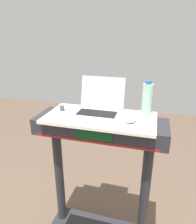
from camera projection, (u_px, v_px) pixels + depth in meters
desk_board at (100, 118)px, 1.38m from camera, size 0.74×0.37×0.02m
laptop at (99, 106)px, 1.42m from camera, size 0.32×0.27×0.23m
computer_mouse at (131, 120)px, 1.28m from camera, size 0.09×0.11×0.03m
water_bottle at (147, 100)px, 1.34m from camera, size 0.07×0.07×0.24m
tv_remote at (62, 110)px, 1.46m from camera, size 0.12×0.16×0.02m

